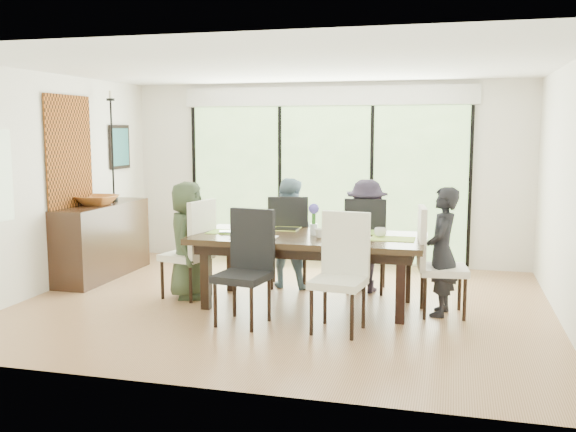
% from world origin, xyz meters
% --- Properties ---
extents(floor, '(6.00, 5.00, 0.01)m').
position_xyz_m(floor, '(0.00, 0.00, -0.01)').
color(floor, brown).
rests_on(floor, ground).
extents(ceiling, '(6.00, 5.00, 0.01)m').
position_xyz_m(ceiling, '(0.00, 0.00, 2.71)').
color(ceiling, white).
rests_on(ceiling, wall_back).
extents(wall_back, '(6.00, 0.02, 2.70)m').
position_xyz_m(wall_back, '(0.00, 2.51, 1.35)').
color(wall_back, white).
rests_on(wall_back, floor).
extents(wall_front, '(6.00, 0.02, 2.70)m').
position_xyz_m(wall_front, '(0.00, -2.51, 1.35)').
color(wall_front, silver).
rests_on(wall_front, floor).
extents(wall_left, '(0.02, 5.00, 2.70)m').
position_xyz_m(wall_left, '(-3.01, 0.00, 1.35)').
color(wall_left, white).
rests_on(wall_left, floor).
extents(wall_right, '(0.02, 5.00, 2.70)m').
position_xyz_m(wall_right, '(3.01, 0.00, 1.35)').
color(wall_right, beige).
rests_on(wall_right, floor).
extents(glass_doors, '(4.20, 0.02, 2.30)m').
position_xyz_m(glass_doors, '(0.00, 2.47, 1.20)').
color(glass_doors, '#598C3F').
rests_on(glass_doors, wall_back).
extents(blinds_header, '(4.40, 0.06, 0.28)m').
position_xyz_m(blinds_header, '(0.00, 2.46, 2.50)').
color(blinds_header, white).
rests_on(blinds_header, wall_back).
extents(mullion_a, '(0.05, 0.04, 2.30)m').
position_xyz_m(mullion_a, '(-2.10, 2.46, 1.20)').
color(mullion_a, black).
rests_on(mullion_a, wall_back).
extents(mullion_b, '(0.05, 0.04, 2.30)m').
position_xyz_m(mullion_b, '(-0.70, 2.46, 1.20)').
color(mullion_b, black).
rests_on(mullion_b, wall_back).
extents(mullion_c, '(0.05, 0.04, 2.30)m').
position_xyz_m(mullion_c, '(0.70, 2.46, 1.20)').
color(mullion_c, black).
rests_on(mullion_c, wall_back).
extents(mullion_d, '(0.05, 0.04, 2.30)m').
position_xyz_m(mullion_d, '(2.10, 2.46, 1.20)').
color(mullion_d, black).
rests_on(mullion_d, wall_back).
extents(deck, '(6.00, 1.80, 0.10)m').
position_xyz_m(deck, '(0.00, 3.40, -0.05)').
color(deck, brown).
rests_on(deck, ground).
extents(rail_top, '(6.00, 0.08, 0.06)m').
position_xyz_m(rail_top, '(0.00, 4.20, 0.55)').
color(rail_top, '#4F3721').
rests_on(rail_top, deck).
extents(foliage_left, '(3.20, 3.20, 3.20)m').
position_xyz_m(foliage_left, '(-1.80, 5.20, 1.44)').
color(foliage_left, '#14380F').
rests_on(foliage_left, ground).
extents(foliage_mid, '(4.00, 4.00, 4.00)m').
position_xyz_m(foliage_mid, '(0.40, 5.80, 1.80)').
color(foliage_mid, '#14380F').
rests_on(foliage_mid, ground).
extents(foliage_right, '(2.80, 2.80, 2.80)m').
position_xyz_m(foliage_right, '(2.20, 5.00, 1.26)').
color(foliage_right, '#14380F').
rests_on(foliage_right, ground).
extents(foliage_far, '(3.60, 3.60, 3.60)m').
position_xyz_m(foliage_far, '(-0.60, 6.50, 1.62)').
color(foliage_far, '#14380F').
rests_on(foliage_far, ground).
extents(table_top, '(2.60, 1.19, 0.07)m').
position_xyz_m(table_top, '(0.29, 0.04, 0.78)').
color(table_top, black).
rests_on(table_top, floor).
extents(table_apron, '(2.39, 0.98, 0.11)m').
position_xyz_m(table_apron, '(0.29, 0.04, 0.68)').
color(table_apron, black).
rests_on(table_apron, floor).
extents(table_leg_fl, '(0.10, 0.10, 0.75)m').
position_xyz_m(table_leg_fl, '(-0.79, -0.39, 0.37)').
color(table_leg_fl, black).
rests_on(table_leg_fl, floor).
extents(table_leg_fr, '(0.10, 0.10, 0.75)m').
position_xyz_m(table_leg_fr, '(1.37, -0.39, 0.37)').
color(table_leg_fr, black).
rests_on(table_leg_fr, floor).
extents(table_leg_bl, '(0.10, 0.10, 0.75)m').
position_xyz_m(table_leg_bl, '(-0.79, 0.47, 0.37)').
color(table_leg_bl, black).
rests_on(table_leg_bl, floor).
extents(table_leg_br, '(0.10, 0.10, 0.75)m').
position_xyz_m(table_leg_br, '(1.37, 0.47, 0.37)').
color(table_leg_br, black).
rests_on(table_leg_br, floor).
extents(chair_left_end, '(0.60, 0.60, 1.19)m').
position_xyz_m(chair_left_end, '(-1.21, 0.04, 0.60)').
color(chair_left_end, white).
rests_on(chair_left_end, floor).
extents(chair_right_end, '(0.56, 0.56, 1.19)m').
position_xyz_m(chair_right_end, '(1.79, 0.04, 0.60)').
color(chair_right_end, white).
rests_on(chair_right_end, floor).
extents(chair_far_left, '(0.59, 0.59, 1.19)m').
position_xyz_m(chair_far_left, '(-0.16, 0.89, 0.60)').
color(chair_far_left, black).
rests_on(chair_far_left, floor).
extents(chair_far_right, '(0.52, 0.52, 1.19)m').
position_xyz_m(chair_far_right, '(0.84, 0.89, 0.60)').
color(chair_far_right, black).
rests_on(chair_far_right, floor).
extents(chair_near_left, '(0.57, 0.57, 1.19)m').
position_xyz_m(chair_near_left, '(-0.21, -0.83, 0.60)').
color(chair_near_left, black).
rests_on(chair_near_left, floor).
extents(chair_near_right, '(0.56, 0.56, 1.19)m').
position_xyz_m(chair_near_right, '(0.79, -0.83, 0.60)').
color(chair_near_right, white).
rests_on(chair_near_right, floor).
extents(person_left_end, '(0.54, 0.72, 1.40)m').
position_xyz_m(person_left_end, '(-1.19, 0.04, 0.70)').
color(person_left_end, '#35432D').
rests_on(person_left_end, floor).
extents(person_right_end, '(0.48, 0.69, 1.40)m').
position_xyz_m(person_right_end, '(1.77, 0.04, 0.70)').
color(person_right_end, black).
rests_on(person_right_end, floor).
extents(person_far_left, '(0.70, 0.50, 1.40)m').
position_xyz_m(person_far_left, '(-0.16, 0.87, 0.70)').
color(person_far_left, '#799BAF').
rests_on(person_far_left, floor).
extents(person_far_right, '(0.71, 0.50, 1.40)m').
position_xyz_m(person_far_right, '(0.84, 0.87, 0.70)').
color(person_far_right, '#262030').
rests_on(person_far_right, floor).
extents(placemat_left, '(0.48, 0.35, 0.01)m').
position_xyz_m(placemat_left, '(-0.66, 0.04, 0.82)').
color(placemat_left, '#80B03E').
rests_on(placemat_left, table_top).
extents(placemat_right, '(0.48, 0.35, 0.01)m').
position_xyz_m(placemat_right, '(1.24, 0.04, 0.82)').
color(placemat_right, '#94B540').
rests_on(placemat_right, table_top).
extents(placemat_far_l, '(0.48, 0.35, 0.01)m').
position_xyz_m(placemat_far_l, '(-0.16, 0.44, 0.82)').
color(placemat_far_l, '#ADC044').
rests_on(placemat_far_l, table_top).
extents(placemat_far_r, '(0.48, 0.35, 0.01)m').
position_xyz_m(placemat_far_r, '(0.84, 0.44, 0.82)').
color(placemat_far_r, '#7DB03F').
rests_on(placemat_far_r, table_top).
extents(placemat_paper, '(0.48, 0.35, 0.01)m').
position_xyz_m(placemat_paper, '(-0.26, -0.26, 0.82)').
color(placemat_paper, white).
rests_on(placemat_paper, table_top).
extents(tablet_far_l, '(0.28, 0.20, 0.01)m').
position_xyz_m(tablet_far_l, '(-0.06, 0.39, 0.83)').
color(tablet_far_l, black).
rests_on(tablet_far_l, table_top).
extents(tablet_far_r, '(0.26, 0.18, 0.01)m').
position_xyz_m(tablet_far_r, '(0.79, 0.39, 0.83)').
color(tablet_far_r, black).
rests_on(tablet_far_r, table_top).
extents(papers, '(0.33, 0.24, 0.00)m').
position_xyz_m(papers, '(0.99, -0.01, 0.82)').
color(papers, white).
rests_on(papers, table_top).
extents(platter_base, '(0.28, 0.28, 0.03)m').
position_xyz_m(platter_base, '(-0.26, -0.26, 0.83)').
color(platter_base, white).
rests_on(platter_base, table_top).
extents(platter_snacks, '(0.22, 0.22, 0.02)m').
position_xyz_m(platter_snacks, '(-0.26, -0.26, 0.85)').
color(platter_snacks, '#C96017').
rests_on(platter_snacks, table_top).
extents(vase, '(0.09, 0.09, 0.13)m').
position_xyz_m(vase, '(0.34, 0.09, 0.88)').
color(vase, silver).
rests_on(vase, table_top).
extents(hyacinth_stems, '(0.04, 0.04, 0.17)m').
position_xyz_m(hyacinth_stems, '(0.34, 0.09, 1.01)').
color(hyacinth_stems, '#337226').
rests_on(hyacinth_stems, table_top).
extents(hyacinth_blooms, '(0.12, 0.12, 0.12)m').
position_xyz_m(hyacinth_blooms, '(0.34, 0.09, 1.12)').
color(hyacinth_blooms, '#5C51CC').
rests_on(hyacinth_blooms, table_top).
extents(laptop, '(0.41, 0.32, 0.03)m').
position_xyz_m(laptop, '(-0.56, -0.06, 0.83)').
color(laptop, silver).
rests_on(laptop, table_top).
extents(cup_a, '(0.18, 0.18, 0.10)m').
position_xyz_m(cup_a, '(-0.41, 0.19, 0.87)').
color(cup_a, white).
rests_on(cup_a, table_top).
extents(cup_b, '(0.15, 0.15, 0.10)m').
position_xyz_m(cup_b, '(0.44, -0.06, 0.86)').
color(cup_b, white).
rests_on(cup_b, table_top).
extents(cup_c, '(0.17, 0.17, 0.10)m').
position_xyz_m(cup_c, '(1.09, 0.14, 0.87)').
color(cup_c, white).
rests_on(cup_c, table_top).
extents(book, '(0.21, 0.26, 0.02)m').
position_xyz_m(book, '(0.54, 0.09, 0.82)').
color(book, white).
rests_on(book, table_top).
extents(sideboard, '(0.50, 1.78, 1.00)m').
position_xyz_m(sideboard, '(-2.76, 0.77, 0.50)').
color(sideboard, black).
rests_on(sideboard, floor).
extents(bowl, '(0.53, 0.53, 0.13)m').
position_xyz_m(bowl, '(-2.76, 0.67, 1.07)').
color(bowl, '#985321').
rests_on(bowl, sideboard).
extents(candlestick_base, '(0.11, 0.11, 0.04)m').
position_xyz_m(candlestick_base, '(-2.76, 1.12, 1.02)').
color(candlestick_base, black).
rests_on(candlestick_base, sideboard).
extents(candlestick_shaft, '(0.03, 0.03, 1.39)m').
position_xyz_m(candlestick_shaft, '(-2.76, 1.12, 1.73)').
color(candlestick_shaft, black).
rests_on(candlestick_shaft, sideboard).
extents(candlestick_pan, '(0.11, 0.11, 0.03)m').
position_xyz_m(candlestick_pan, '(-2.76, 1.12, 2.42)').
color(candlestick_pan, black).
rests_on(candlestick_pan, sideboard).
extents(candle, '(0.04, 0.04, 0.11)m').
position_xyz_m(candle, '(-2.76, 1.12, 2.48)').
color(candle, silver).
rests_on(candle, sideboard).
extents(tapestry, '(0.02, 1.00, 1.50)m').
position_xyz_m(tapestry, '(-2.97, 0.40, 1.70)').
color(tapestry, '#994916').
rests_on(tapestry, wall_left).
extents(art_frame, '(0.03, 0.55, 0.65)m').
position_xyz_m(art_frame, '(-2.97, 1.70, 1.75)').
color(art_frame, black).
rests_on(art_frame, wall_left).
extents(art_canvas, '(0.01, 0.45, 0.55)m').
position_xyz_m(art_canvas, '(-2.95, 1.70, 1.75)').
color(art_canvas, '#1C555B').
rests_on(art_canvas, wall_left).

